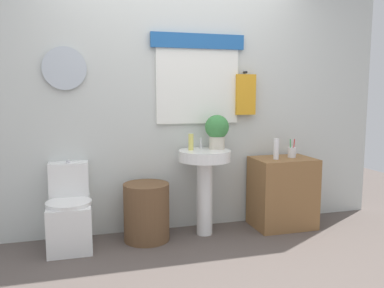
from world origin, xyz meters
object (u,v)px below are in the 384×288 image
(wooden_cabinet, at_px, (282,192))
(lotion_bottle, at_px, (276,149))
(soap_bottle, at_px, (191,142))
(toilet, at_px, (70,215))
(pedestal_sink, at_px, (205,173))
(laundry_hamper, at_px, (147,212))
(potted_plant, at_px, (217,130))
(toothbrush_cup, at_px, (292,152))

(wooden_cabinet, xyz_separation_m, lotion_bottle, (-0.10, -0.04, 0.45))
(soap_bottle, xyz_separation_m, lotion_bottle, (0.84, -0.09, -0.09))
(soap_bottle, bearing_deg, lotion_bottle, -6.15)
(toilet, distance_m, wooden_cabinet, 2.05)
(pedestal_sink, bearing_deg, toilet, 178.48)
(toilet, bearing_deg, pedestal_sink, -1.52)
(laundry_hamper, relative_size, potted_plant, 1.62)
(potted_plant, bearing_deg, wooden_cabinet, -5.05)
(laundry_hamper, relative_size, pedestal_sink, 0.65)
(laundry_hamper, distance_m, wooden_cabinet, 1.38)
(laundry_hamper, bearing_deg, soap_bottle, 6.56)
(laundry_hamper, xyz_separation_m, potted_plant, (0.69, 0.06, 0.73))
(potted_plant, distance_m, toothbrush_cup, 0.82)
(wooden_cabinet, xyz_separation_m, potted_plant, (-0.68, 0.06, 0.64))
(pedestal_sink, relative_size, wooden_cabinet, 1.16)
(laundry_hamper, xyz_separation_m, toothbrush_cup, (1.48, 0.02, 0.49))
(soap_bottle, height_order, lotion_bottle, soap_bottle)
(laundry_hamper, distance_m, potted_plant, 1.01)
(lotion_bottle, bearing_deg, toilet, 177.86)
(wooden_cabinet, height_order, potted_plant, potted_plant)
(pedestal_sink, height_order, toothbrush_cup, toothbrush_cup)
(toothbrush_cup, bearing_deg, soap_bottle, 178.35)
(toilet, xyz_separation_m, wooden_cabinet, (2.04, -0.03, 0.06))
(potted_plant, bearing_deg, lotion_bottle, -9.86)
(wooden_cabinet, distance_m, soap_bottle, 1.08)
(toilet, relative_size, lotion_bottle, 3.65)
(soap_bottle, bearing_deg, pedestal_sink, -22.62)
(toilet, bearing_deg, potted_plant, 1.15)
(pedestal_sink, height_order, potted_plant, potted_plant)
(laundry_hamper, bearing_deg, toilet, 177.22)
(pedestal_sink, distance_m, wooden_cabinet, 0.86)
(toothbrush_cup, bearing_deg, potted_plant, 177.07)
(laundry_hamper, height_order, soap_bottle, soap_bottle)
(laundry_hamper, bearing_deg, toothbrush_cup, 0.77)
(wooden_cabinet, xyz_separation_m, soap_bottle, (-0.94, 0.05, 0.54))
(soap_bottle, distance_m, lotion_bottle, 0.84)
(pedestal_sink, distance_m, toothbrush_cup, 0.94)
(potted_plant, bearing_deg, laundry_hamper, -175.07)
(wooden_cabinet, bearing_deg, toilet, 179.09)
(lotion_bottle, relative_size, toothbrush_cup, 1.10)
(wooden_cabinet, height_order, toothbrush_cup, toothbrush_cup)
(laundry_hamper, relative_size, lotion_bottle, 2.58)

